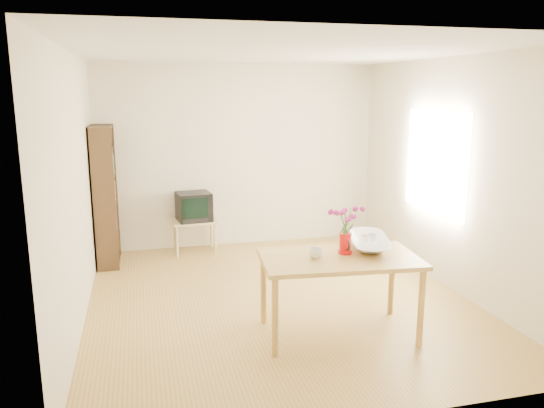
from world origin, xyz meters
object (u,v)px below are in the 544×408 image
object	(u,v)px
table	(339,265)
television	(194,206)
mug	(316,253)
pitcher	(345,244)
bowl	(370,221)

from	to	relation	value
table	television	bearing A→B (deg)	114.36
mug	television	size ratio (longest dim) A/B	0.24
table	television	xyz separation A→B (m)	(-1.03, 2.91, -0.01)
table	pitcher	distance (m)	0.20
table	television	distance (m)	3.09
pitcher	mug	size ratio (longest dim) A/B	1.72
table	pitcher	xyz separation A→B (m)	(0.08, 0.08, 0.17)
bowl	television	world-z (taller)	bowl
table	bowl	size ratio (longest dim) A/B	2.75
mug	television	xyz separation A→B (m)	(-0.80, 2.90, -0.14)
table	bowl	xyz separation A→B (m)	(0.39, 0.23, 0.34)
pitcher	television	xyz separation A→B (m)	(-1.11, 2.83, -0.18)
pitcher	television	world-z (taller)	pitcher
pitcher	mug	distance (m)	0.32
pitcher	bowl	xyz separation A→B (m)	(0.30, 0.15, 0.17)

